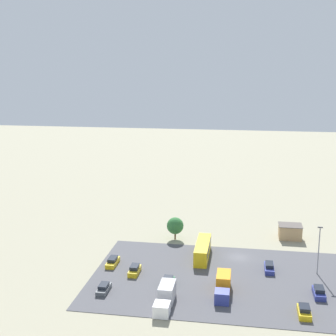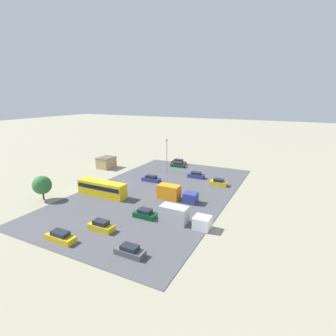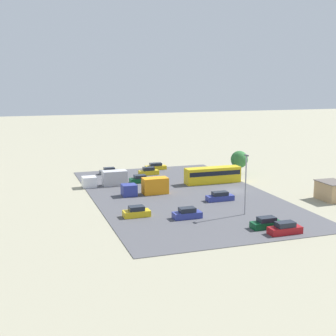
# 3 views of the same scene
# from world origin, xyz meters

# --- Properties ---
(ground_plane) EXTENTS (400.00, 400.00, 0.00)m
(ground_plane) POSITION_xyz_m (0.00, 0.00, 0.00)
(ground_plane) COLOR gray
(parking_lot_surface) EXTENTS (53.30, 30.99, 0.08)m
(parking_lot_surface) POSITION_xyz_m (0.00, 10.54, 0.04)
(parking_lot_surface) COLOR #4C4C51
(parking_lot_surface) RESTS_ON ground
(shed_building) EXTENTS (5.19, 4.10, 3.21)m
(shed_building) POSITION_xyz_m (-11.25, -12.87, 1.61)
(shed_building) COLOR tan
(shed_building) RESTS_ON ground
(bus) EXTENTS (2.63, 11.23, 3.14)m
(bus) POSITION_xyz_m (7.23, 1.21, 1.77)
(bus) COLOR gold
(bus) RESTS_ON ground
(parked_car_0) EXTENTS (1.89, 4.02, 1.61)m
(parked_car_0) POSITION_xyz_m (-10.44, 21.44, 0.75)
(parked_car_0) COLOR gold
(parked_car_0) RESTS_ON ground
(parked_car_1) EXTENTS (1.82, 4.26, 1.61)m
(parked_car_1) POSITION_xyz_m (-13.64, 14.54, 0.75)
(parked_car_1) COLOR navy
(parked_car_1) RESTS_ON ground
(parked_car_2) EXTENTS (1.76, 4.54, 1.63)m
(parked_car_2) POSITION_xyz_m (-24.39, 4.70, 0.76)
(parked_car_2) COLOR maroon
(parked_car_2) RESTS_ON ground
(parked_car_3) EXTENTS (1.70, 4.16, 1.41)m
(parked_car_3) POSITION_xyz_m (22.62, 18.90, 0.67)
(parked_car_3) COLOR #4C5156
(parked_car_3) RESTS_ON ground
(parked_car_4) EXTENTS (1.81, 4.34, 1.56)m
(parked_car_4) POSITION_xyz_m (-21.48, 5.79, 0.73)
(parked_car_4) COLOR #0C4723
(parked_car_4) RESTS_ON ground
(parked_car_5) EXTENTS (1.71, 4.28, 1.65)m
(parked_car_5) POSITION_xyz_m (19.06, 11.00, 0.77)
(parked_car_5) COLOR gold
(parked_car_5) RESTS_ON ground
(parked_car_6) EXTENTS (1.92, 4.06, 1.54)m
(parked_car_6) POSITION_xyz_m (12.10, 14.82, 0.72)
(parked_car_6) COLOR #0C4723
(parked_car_6) RESTS_ON ground
(parked_car_7) EXTENTS (1.72, 4.75, 1.53)m
(parked_car_7) POSITION_xyz_m (24.20, 7.83, 0.72)
(parked_car_7) COLOR gold
(parked_car_7) RESTS_ON ground
(parked_car_8) EXTENTS (1.73, 4.70, 1.55)m
(parked_car_8) POSITION_xyz_m (-5.84, 5.63, 0.73)
(parked_car_8) COLOR navy
(parked_car_8) RESTS_ON ground
(parked_truck_0) EXTENTS (2.40, 8.34, 2.90)m
(parked_truck_0) POSITION_xyz_m (2.37, 15.98, 1.41)
(parked_truck_0) COLOR navy
(parked_truck_0) RESTS_ON ground
(parked_truck_1) EXTENTS (2.45, 8.59, 2.86)m
(parked_truck_1) POSITION_xyz_m (11.40, 21.48, 1.39)
(parked_truck_1) COLOR silver
(parked_truck_1) RESTS_ON ground
(tree_near_shed) EXTENTS (3.77, 3.77, 5.05)m
(tree_near_shed) POSITION_xyz_m (14.26, -8.20, 3.15)
(tree_near_shed) COLOR brown
(tree_near_shed) RESTS_ON ground
(light_pole_lot_centre) EXTENTS (0.90, 0.28, 9.22)m
(light_pole_lot_centre) POSITION_xyz_m (-14.62, 5.54, 5.12)
(light_pole_lot_centre) COLOR gray
(light_pole_lot_centre) RESTS_ON ground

